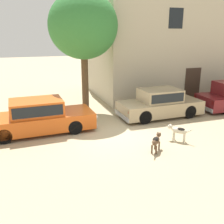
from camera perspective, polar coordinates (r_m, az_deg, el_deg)
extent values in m
plane|color=tan|center=(11.08, 0.09, -4.77)|extent=(80.00, 80.00, 0.00)
cube|color=#D15619|center=(11.52, -15.95, -2.01)|extent=(4.73, 1.95, 0.67)
cube|color=#D15619|center=(11.33, -16.45, 1.06)|extent=(2.20, 1.61, 0.63)
cube|color=black|center=(11.33, -16.45, 1.11)|extent=(2.03, 1.63, 0.44)
cube|color=#999BA0|center=(11.98, -4.80, -1.80)|extent=(0.18, 1.75, 0.20)
sphere|color=silver|center=(12.53, -5.63, 0.83)|extent=(0.20, 0.20, 0.20)
sphere|color=silver|center=(11.22, -3.68, -1.07)|extent=(0.20, 0.20, 0.20)
cylinder|color=black|center=(12.50, -9.86, -0.96)|extent=(0.62, 0.22, 0.61)
cylinder|color=black|center=(11.03, -8.21, -3.35)|extent=(0.62, 0.22, 0.61)
cylinder|color=black|center=(12.32, -22.73, -2.34)|extent=(0.62, 0.22, 0.61)
cylinder|color=black|center=(10.82, -22.85, -4.98)|extent=(0.62, 0.22, 0.61)
cube|color=tan|center=(13.40, 10.59, 1.04)|extent=(4.27, 1.86, 0.67)
cube|color=tan|center=(13.22, 10.59, 3.71)|extent=(1.98, 1.56, 0.62)
cube|color=black|center=(13.22, 10.59, 3.75)|extent=(1.83, 1.58, 0.43)
cube|color=#999BA0|center=(14.62, 17.60, 0.95)|extent=(0.17, 1.72, 0.20)
cube|color=#999BA0|center=(12.55, 2.30, -0.86)|extent=(0.17, 1.72, 0.20)
sphere|color=silver|center=(15.08, 16.22, 3.03)|extent=(0.20, 0.20, 0.20)
sphere|color=silver|center=(14.03, 19.56, 1.69)|extent=(0.20, 0.20, 0.20)
cube|color=red|center=(13.11, 1.05, 1.74)|extent=(0.04, 0.18, 0.18)
cube|color=red|center=(11.77, 3.74, -0.09)|extent=(0.04, 0.18, 0.18)
cylinder|color=black|center=(14.73, 13.26, 1.72)|extent=(0.68, 0.22, 0.67)
cylinder|color=black|center=(13.53, 16.85, 0.06)|extent=(0.68, 0.22, 0.67)
cylinder|color=black|center=(13.53, 4.26, 0.77)|extent=(0.68, 0.22, 0.67)
cylinder|color=black|center=(12.20, 7.29, -1.15)|extent=(0.68, 0.22, 0.67)
cube|color=#999BA0|center=(14.92, 19.58, 1.06)|extent=(0.24, 1.80, 0.20)
cube|color=red|center=(15.46, 18.09, 3.33)|extent=(0.05, 0.18, 0.18)
cube|color=red|center=(14.20, 21.54, 1.80)|extent=(0.05, 0.18, 0.18)
cylinder|color=black|center=(16.07, 20.70, 2.29)|extent=(0.66, 0.24, 0.65)
cube|color=#BCB299|center=(20.51, 17.78, 14.98)|extent=(14.90, 6.55, 7.30)
cube|color=#38281E|center=(16.82, 17.39, 5.77)|extent=(1.10, 0.02, 2.10)
cube|color=black|center=(15.72, 14.04, 19.54)|extent=(0.90, 0.02, 1.10)
cylinder|color=brown|center=(9.71, 9.52, -7.24)|extent=(0.06, 0.06, 0.32)
cylinder|color=brown|center=(9.67, 10.42, -7.39)|extent=(0.06, 0.06, 0.32)
cylinder|color=brown|center=(9.37, 8.84, -8.14)|extent=(0.06, 0.06, 0.32)
cylinder|color=brown|center=(9.33, 9.78, -8.30)|extent=(0.06, 0.06, 0.32)
ellipsoid|color=brown|center=(9.42, 9.72, -6.33)|extent=(0.57, 0.57, 0.28)
ellipsoid|color=black|center=(9.35, 9.67, -6.01)|extent=(0.37, 0.37, 0.15)
sphere|color=brown|center=(9.70, 10.34, -4.98)|extent=(0.17, 0.17, 0.17)
cone|color=brown|center=(9.78, 10.48, -4.87)|extent=(0.13, 0.13, 0.09)
cone|color=brown|center=(9.68, 10.07, -4.52)|extent=(0.08, 0.08, 0.08)
cone|color=brown|center=(9.66, 10.66, -4.61)|extent=(0.08, 0.08, 0.08)
cylinder|color=brown|center=(9.06, 9.09, -6.80)|extent=(0.17, 0.17, 0.17)
cylinder|color=beige|center=(10.56, 13.45, -5.32)|extent=(0.06, 0.06, 0.36)
cylinder|color=beige|center=(10.70, 13.67, -5.05)|extent=(0.06, 0.06, 0.36)
cylinder|color=beige|center=(10.48, 15.63, -5.69)|extent=(0.06, 0.06, 0.36)
cylinder|color=beige|center=(10.61, 15.83, -5.41)|extent=(0.06, 0.06, 0.36)
ellipsoid|color=beige|center=(10.49, 14.75, -4.03)|extent=(0.57, 0.60, 0.23)
ellipsoid|color=black|center=(10.46, 15.03, -3.75)|extent=(0.37, 0.39, 0.13)
sphere|color=beige|center=(10.54, 12.77, -3.18)|extent=(0.19, 0.19, 0.19)
cone|color=beige|center=(10.57, 12.26, -3.17)|extent=(0.15, 0.15, 0.10)
cone|color=beige|center=(10.46, 12.71, -2.84)|extent=(0.09, 0.09, 0.08)
cone|color=beige|center=(10.57, 12.89, -2.65)|extent=(0.09, 0.09, 0.08)
cylinder|color=beige|center=(10.39, 16.89, -4.04)|extent=(0.17, 0.18, 0.18)
cylinder|color=brown|center=(13.80, -5.99, 6.41)|extent=(0.36, 0.36, 3.18)
ellipsoid|color=#337A38|center=(13.58, -6.38, 18.54)|extent=(3.50, 3.15, 3.32)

